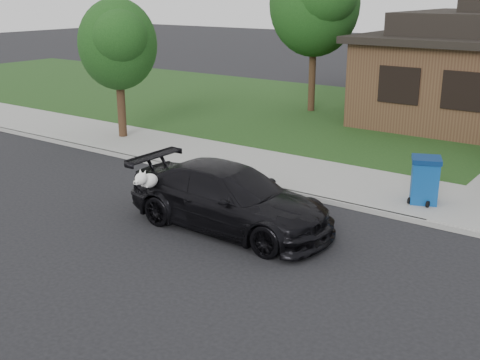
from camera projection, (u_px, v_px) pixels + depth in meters
The scene contains 8 objects.
ground at pixel (192, 237), 12.57m from camera, with size 120.00×120.00×0.00m, color black.
sidewalk at pixel (310, 177), 16.41m from camera, with size 60.00×3.00×0.12m, color gray.
curb at pixel (281, 191), 15.25m from camera, with size 60.00×0.12×0.12m, color gray.
lawn at pixel (416, 125), 22.59m from camera, with size 60.00×13.00×0.13m, color #193814.
sedan at pixel (229, 198), 12.83m from camera, with size 4.71×2.28×1.37m.
recycling_bin at pixel (425, 180), 14.10m from camera, with size 0.86×0.86×1.10m.
tree_0 at pixel (317, 2), 23.59m from camera, with size 3.78×3.60×6.34m.
tree_2 at pixel (118, 43), 19.65m from camera, with size 2.73×2.60×4.59m.
Camera 1 is at (7.62, -8.83, 4.92)m, focal length 45.00 mm.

